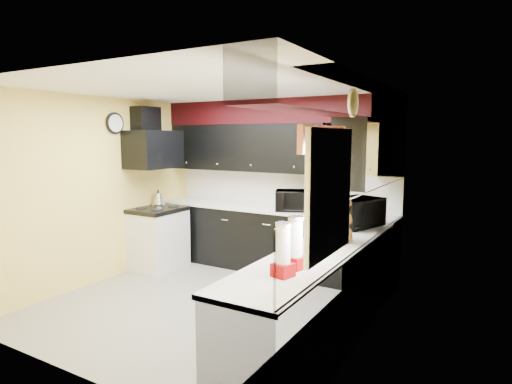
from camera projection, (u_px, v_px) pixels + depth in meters
ground at (211, 304)px, 5.07m from camera, size 3.60×3.60×0.00m
wall_back at (280, 184)px, 6.45m from camera, size 3.60×0.06×2.50m
wall_right at (364, 214)px, 4.01m from camera, size 0.06×3.60×2.50m
wall_left at (102, 190)px, 5.80m from camera, size 0.06×3.60×2.50m
ceiling at (208, 88)px, 4.74m from camera, size 3.60×3.60×0.06m
cab_back at (270, 240)px, 6.30m from camera, size 3.60×0.60×0.90m
cab_right at (321, 300)px, 4.01m from camera, size 0.60×3.00×0.90m
counter_back at (271, 209)px, 6.24m from camera, size 3.62×0.64×0.04m
counter_right at (322, 251)px, 3.95m from camera, size 0.64×3.02×0.04m
splash_back at (280, 188)px, 6.45m from camera, size 3.60×0.02×0.50m
splash_right at (363, 220)px, 4.02m from camera, size 0.02×3.60×0.50m
upper_back at (246, 148)px, 6.48m from camera, size 2.60×0.35×0.70m
upper_right at (373, 152)px, 4.80m from camera, size 0.35×1.80×0.70m
soffit_back at (275, 112)px, 6.16m from camera, size 3.60×0.36×0.35m
soffit_right at (343, 96)px, 3.81m from camera, size 0.36×3.24×0.35m
stove at (159, 240)px, 6.40m from camera, size 0.60×0.75×0.86m
cooktop at (158, 210)px, 6.34m from camera, size 0.62×0.77×0.06m
hood at (153, 149)px, 6.25m from camera, size 0.50×0.78×0.55m
hood_duct at (146, 121)px, 6.26m from camera, size 0.24×0.40×0.40m
window at (330, 193)px, 3.21m from camera, size 0.03×0.86×0.96m
valance at (324, 139)px, 3.18m from camera, size 0.04×0.88×0.20m
pan_top at (327, 134)px, 5.73m from camera, size 0.03×0.22×0.40m
pan_mid at (323, 153)px, 5.65m from camera, size 0.03×0.28×0.46m
pan_low at (330, 155)px, 5.88m from camera, size 0.03×0.24×0.42m
cut_board at (320, 150)px, 5.54m from camera, size 0.03×0.26×0.35m
baskets at (337, 217)px, 4.20m from camera, size 0.27×0.27×0.50m
clock at (115, 123)px, 5.88m from camera, size 0.03×0.30×0.30m
deco_plate at (353, 103)px, 3.60m from camera, size 0.03×0.24×0.24m
toaster_oven at (294, 200)px, 5.96m from camera, size 0.61×0.57×0.29m
microwave at (356, 212)px, 4.90m from camera, size 0.58×0.70×0.33m
utensil_crock at (345, 209)px, 5.71m from camera, size 0.15×0.15×0.14m
knife_block at (330, 204)px, 5.80m from camera, size 0.14×0.17×0.23m
kettle at (158, 199)px, 6.58m from camera, size 0.21×0.21×0.19m
dispenser_a at (296, 244)px, 3.33m from camera, size 0.17×0.17×0.39m
dispenser_b at (283, 252)px, 3.14m from camera, size 0.17×0.17×0.38m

